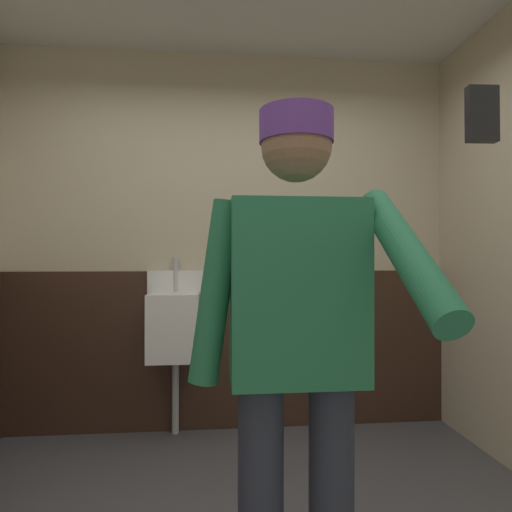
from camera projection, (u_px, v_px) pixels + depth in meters
wall_back at (230, 241)px, 3.23m from camera, size 3.81×0.12×2.74m
wainscot_band_back at (230, 349)px, 3.15m from camera, size 3.21×0.03×1.14m
urinal_solo at (174, 325)px, 2.97m from camera, size 0.40×0.34×1.24m
person at (297, 339)px, 1.32m from camera, size 0.62×0.60×1.69m
cell_phone at (482, 114)px, 0.85m from camera, size 0.06×0.02×0.11m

